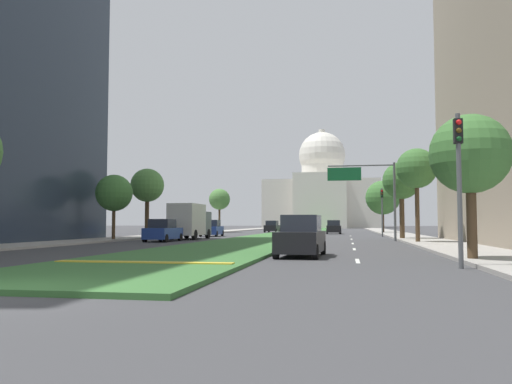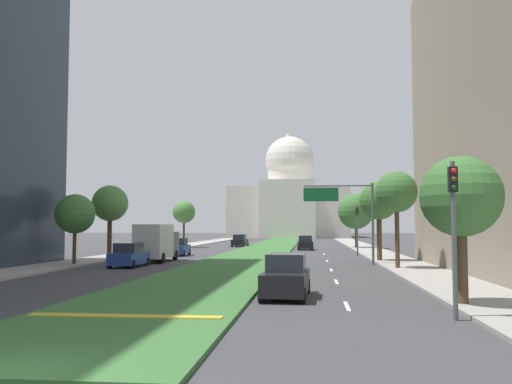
{
  "view_description": "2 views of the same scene",
  "coord_description": "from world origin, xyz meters",
  "px_view_note": "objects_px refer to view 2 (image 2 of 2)",
  "views": [
    {
      "loc": [
        6.96,
        -9.56,
        1.53
      ],
      "look_at": [
        1.23,
        22.52,
        3.49
      ],
      "focal_mm": 35.64,
      "sensor_mm": 36.0,
      "label": 1
    },
    {
      "loc": [
        6.04,
        -9.98,
        3.07
      ],
      "look_at": [
        1.15,
        37.28,
        6.07
      ],
      "focal_mm": 37.8,
      "sensor_mm": 36.0,
      "label": 2
    }
  ],
  "objects_px": {
    "traffic_light_near_right": "(454,218)",
    "sedan_very_far": "(240,241)",
    "traffic_light_far_right": "(357,224)",
    "street_tree_left_mid": "(75,214)",
    "sedan_far_horizon": "(305,243)",
    "box_truck_delivery": "(156,242)",
    "capitol_building": "(290,202)",
    "street_tree_left_far": "(110,204)",
    "overhead_guide_sign": "(346,206)",
    "street_tree_right_mid": "(396,193)",
    "street_tree_right_far": "(379,201)",
    "street_tree_right_distant": "(356,211)",
    "sedan_lead_stopped": "(286,277)",
    "sedan_distant": "(178,248)",
    "street_tree_left_distant": "(184,212)",
    "street_tree_right_near": "(461,197)",
    "sedan_midblock": "(129,256)"
  },
  "relations": [
    {
      "from": "traffic_light_near_right",
      "to": "sedan_very_far",
      "type": "bearing_deg",
      "value": 104.03
    },
    {
      "from": "traffic_light_far_right",
      "to": "street_tree_left_mid",
      "type": "height_order",
      "value": "street_tree_left_mid"
    },
    {
      "from": "sedan_far_horizon",
      "to": "box_truck_delivery",
      "type": "distance_m",
      "value": 27.37
    },
    {
      "from": "capitol_building",
      "to": "street_tree_left_far",
      "type": "height_order",
      "value": "capitol_building"
    },
    {
      "from": "traffic_light_near_right",
      "to": "overhead_guide_sign",
      "type": "bearing_deg",
      "value": 94.26
    },
    {
      "from": "street_tree_right_mid",
      "to": "street_tree_right_far",
      "type": "distance_m",
      "value": 8.25
    },
    {
      "from": "traffic_light_far_right",
      "to": "street_tree_left_mid",
      "type": "bearing_deg",
      "value": -145.35
    },
    {
      "from": "traffic_light_far_right",
      "to": "street_tree_right_distant",
      "type": "bearing_deg",
      "value": 85.81
    },
    {
      "from": "sedan_lead_stopped",
      "to": "sedan_very_far",
      "type": "height_order",
      "value": "sedan_lead_stopped"
    },
    {
      "from": "traffic_light_far_right",
      "to": "sedan_far_horizon",
      "type": "bearing_deg",
      "value": 111.93
    },
    {
      "from": "street_tree_right_far",
      "to": "sedan_distant",
      "type": "height_order",
      "value": "street_tree_right_far"
    },
    {
      "from": "street_tree_right_mid",
      "to": "street_tree_left_far",
      "type": "bearing_deg",
      "value": 162.96
    },
    {
      "from": "sedan_far_horizon",
      "to": "street_tree_right_distant",
      "type": "bearing_deg",
      "value": 37.89
    },
    {
      "from": "capitol_building",
      "to": "traffic_light_near_right",
      "type": "xyz_separation_m",
      "value": [
        10.68,
        -130.13,
        -6.37
      ]
    },
    {
      "from": "sedan_distant",
      "to": "sedan_very_far",
      "type": "relative_size",
      "value": 0.99
    },
    {
      "from": "street_tree_left_mid",
      "to": "street_tree_left_distant",
      "type": "relative_size",
      "value": 0.83
    },
    {
      "from": "box_truck_delivery",
      "to": "traffic_light_far_right",
      "type": "bearing_deg",
      "value": 30.99
    },
    {
      "from": "street_tree_right_near",
      "to": "street_tree_left_far",
      "type": "xyz_separation_m",
      "value": [
        -23.44,
        24.8,
        0.85
      ]
    },
    {
      "from": "traffic_light_far_right",
      "to": "sedan_distant",
      "type": "xyz_separation_m",
      "value": [
        -18.39,
        -1.28,
        -2.47
      ]
    },
    {
      "from": "street_tree_left_mid",
      "to": "capitol_building",
      "type": "bearing_deg",
      "value": 83.55
    },
    {
      "from": "street_tree_right_far",
      "to": "sedan_distant",
      "type": "relative_size",
      "value": 1.56
    },
    {
      "from": "street_tree_right_near",
      "to": "sedan_distant",
      "type": "bearing_deg",
      "value": 120.14
    },
    {
      "from": "capitol_building",
      "to": "box_truck_delivery",
      "type": "height_order",
      "value": "capitol_building"
    },
    {
      "from": "street_tree_left_far",
      "to": "sedan_very_far",
      "type": "height_order",
      "value": "street_tree_left_far"
    },
    {
      "from": "capitol_building",
      "to": "box_truck_delivery",
      "type": "distance_m",
      "value": 103.72
    },
    {
      "from": "capitol_building",
      "to": "sedan_very_far",
      "type": "relative_size",
      "value": 7.09
    },
    {
      "from": "capitol_building",
      "to": "sedan_far_horizon",
      "type": "xyz_separation_m",
      "value": [
        5.2,
        -78.78,
        -8.84
      ]
    },
    {
      "from": "sedan_lead_stopped",
      "to": "box_truck_delivery",
      "type": "xyz_separation_m",
      "value": [
        -12.15,
        21.82,
        0.81
      ]
    },
    {
      "from": "street_tree_left_mid",
      "to": "sedan_distant",
      "type": "relative_size",
      "value": 1.25
    },
    {
      "from": "street_tree_right_far",
      "to": "sedan_midblock",
      "type": "bearing_deg",
      "value": -158.28
    },
    {
      "from": "street_tree_right_distant",
      "to": "sedan_lead_stopped",
      "type": "relative_size",
      "value": 1.66
    },
    {
      "from": "street_tree_right_mid",
      "to": "traffic_light_far_right",
      "type": "bearing_deg",
      "value": 94.43
    },
    {
      "from": "sedan_distant",
      "to": "box_truck_delivery",
      "type": "distance_m",
      "value": 9.53
    },
    {
      "from": "sedan_distant",
      "to": "sedan_midblock",
      "type": "bearing_deg",
      "value": -89.54
    },
    {
      "from": "sedan_very_far",
      "to": "box_truck_delivery",
      "type": "bearing_deg",
      "value": -94.49
    },
    {
      "from": "sedan_midblock",
      "to": "box_truck_delivery",
      "type": "bearing_deg",
      "value": 86.54
    },
    {
      "from": "street_tree_right_far",
      "to": "capitol_building",
      "type": "bearing_deg",
      "value": 96.63
    },
    {
      "from": "capitol_building",
      "to": "traffic_light_far_right",
      "type": "height_order",
      "value": "capitol_building"
    },
    {
      "from": "sedan_midblock",
      "to": "sedan_distant",
      "type": "relative_size",
      "value": 0.94
    },
    {
      "from": "street_tree_right_distant",
      "to": "sedan_midblock",
      "type": "bearing_deg",
      "value": -118.86
    },
    {
      "from": "traffic_light_near_right",
      "to": "sedan_very_far",
      "type": "distance_m",
      "value": 62.9
    },
    {
      "from": "sedan_midblock",
      "to": "overhead_guide_sign",
      "type": "bearing_deg",
      "value": 14.79
    },
    {
      "from": "sedan_very_far",
      "to": "street_tree_right_far",
      "type": "bearing_deg",
      "value": -63.12
    },
    {
      "from": "sedan_very_far",
      "to": "capitol_building",
      "type": "bearing_deg",
      "value": 86.23
    },
    {
      "from": "street_tree_left_far",
      "to": "traffic_light_near_right",
      "type": "bearing_deg",
      "value": -51.12
    },
    {
      "from": "street_tree_right_mid",
      "to": "sedan_far_horizon",
      "type": "height_order",
      "value": "street_tree_right_mid"
    },
    {
      "from": "overhead_guide_sign",
      "to": "street_tree_right_near",
      "type": "bearing_deg",
      "value": -82.54
    },
    {
      "from": "overhead_guide_sign",
      "to": "sedan_far_horizon",
      "type": "relative_size",
      "value": 1.54
    },
    {
      "from": "traffic_light_near_right",
      "to": "sedan_midblock",
      "type": "height_order",
      "value": "traffic_light_near_right"
    },
    {
      "from": "sedan_very_far",
      "to": "box_truck_delivery",
      "type": "distance_m",
      "value": 34.12
    }
  ]
}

